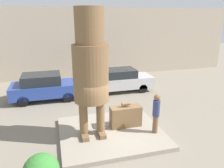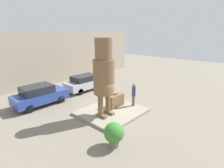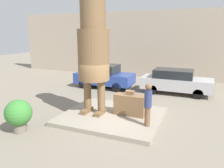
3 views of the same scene
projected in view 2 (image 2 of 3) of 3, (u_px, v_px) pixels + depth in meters
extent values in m
plane|color=gray|center=(112.00, 113.00, 12.76)|extent=(60.00, 60.00, 0.00)
cube|color=gray|center=(112.00, 111.00, 12.74)|extent=(4.42, 3.85, 0.18)
cube|color=tan|center=(41.00, 60.00, 18.64)|extent=(28.00, 0.60, 5.70)
cube|color=brown|center=(102.00, 116.00, 11.70)|extent=(0.27, 0.80, 0.17)
cube|color=brown|center=(109.00, 112.00, 12.20)|extent=(0.27, 0.80, 0.17)
cylinder|color=brown|center=(100.00, 104.00, 11.55)|extent=(0.35, 0.35, 1.40)
cylinder|color=brown|center=(108.00, 101.00, 12.05)|extent=(0.35, 0.35, 1.40)
cylinder|color=brown|center=(104.00, 77.00, 11.29)|extent=(1.40, 1.40, 2.24)
cylinder|color=brown|center=(104.00, 49.00, 10.78)|extent=(1.10, 1.10, 1.35)
cube|color=brown|center=(116.00, 101.00, 13.29)|extent=(1.40, 0.54, 0.94)
cylinder|color=brown|center=(116.00, 93.00, 13.12)|extent=(0.38, 0.16, 0.16)
cylinder|color=brown|center=(133.00, 101.00, 13.46)|extent=(0.23, 0.23, 0.79)
cylinder|color=navy|center=(134.00, 92.00, 13.25)|extent=(0.30, 0.30, 0.70)
sphere|color=brown|center=(134.00, 86.00, 13.11)|extent=(0.26, 0.26, 0.26)
cube|color=#284293|center=(41.00, 97.00, 13.98)|extent=(4.12, 1.85, 0.73)
cube|color=#1E2328|center=(37.00, 89.00, 13.65)|extent=(2.26, 1.66, 0.60)
cylinder|color=black|center=(50.00, 95.00, 15.52)|extent=(0.64, 0.18, 0.64)
cylinder|color=black|center=(61.00, 99.00, 14.44)|extent=(0.64, 0.18, 0.64)
cylinder|color=black|center=(20.00, 103.00, 13.72)|extent=(0.64, 0.18, 0.64)
cylinder|color=black|center=(30.00, 109.00, 12.64)|extent=(0.64, 0.18, 0.64)
cube|color=#B7B7BC|center=(86.00, 84.00, 17.68)|extent=(4.38, 1.72, 0.73)
cube|color=#1E2328|center=(84.00, 78.00, 17.34)|extent=(2.41, 1.55, 0.53)
cylinder|color=black|center=(92.00, 83.00, 19.24)|extent=(0.60, 0.18, 0.60)
cylinder|color=black|center=(101.00, 86.00, 18.24)|extent=(0.60, 0.18, 0.60)
cylinder|color=black|center=(71.00, 88.00, 17.32)|extent=(0.60, 0.18, 0.60)
cylinder|color=black|center=(80.00, 92.00, 16.32)|extent=(0.60, 0.18, 0.60)
cylinder|color=#70665B|center=(114.00, 143.00, 8.96)|extent=(0.52, 0.52, 0.35)
sphere|color=#387F33|center=(114.00, 132.00, 8.78)|extent=(1.04, 1.04, 1.04)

